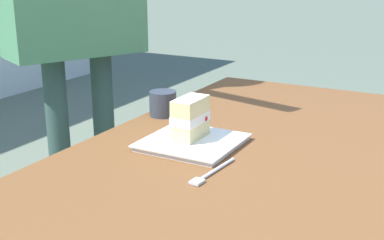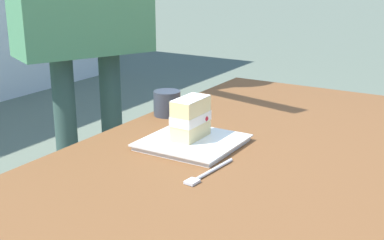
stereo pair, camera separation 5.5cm
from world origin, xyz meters
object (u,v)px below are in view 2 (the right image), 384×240
Objects in this scene: patio_table at (288,198)px; dessert_plate at (192,143)px; dessert_fork at (208,173)px; coffee_cup at (167,103)px; cake_slice at (191,118)px.

dessert_plate reaches higher than patio_table.
dessert_fork is (-0.14, 0.14, 0.08)m from patio_table.
coffee_cup reaches higher than dessert_plate.
dessert_plate is at bearing -133.28° from coffee_cup.
patio_table is at bearing -92.34° from cake_slice.
dessert_plate is 0.06m from cake_slice.
dessert_fork is at bearing -138.34° from cake_slice.
coffee_cup is (0.19, 0.21, 0.03)m from dessert_plate.
patio_table is 19.19× the size of coffee_cup.
patio_table is at bearing -89.54° from dessert_plate.
dessert_fork is (-0.15, -0.14, -0.06)m from cake_slice.
cake_slice is (0.01, 0.01, 0.06)m from dessert_plate.
coffee_cup is at bearing 44.68° from dessert_fork.
dessert_plate is 0.28m from coffee_cup.
cake_slice reaches higher than patio_table.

